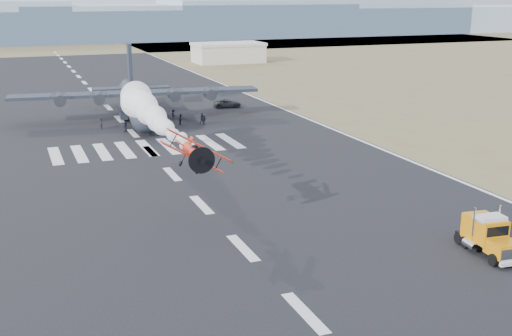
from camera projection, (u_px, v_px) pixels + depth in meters
ground at (305, 313)px, 42.56m from camera, size 500.00×500.00×0.00m
scrub_far at (50, 47)px, 249.16m from camera, size 500.00×80.00×0.00m
runway_markings at (133, 133)px, 96.45m from camera, size 60.00×260.00×0.01m
ridge_seg_d at (43, 26)px, 274.38m from camera, size 150.00×50.00×13.00m
ridge_seg_e at (190, 21)px, 296.88m from camera, size 150.00×50.00×15.00m
ridge_seg_f at (316, 17)px, 319.37m from camera, size 150.00×50.00×17.00m
ridge_seg_g at (425, 19)px, 342.66m from camera, size 150.00×50.00×13.00m
hangar_right at (228, 52)px, 192.61m from camera, size 20.50×12.50×5.90m
semi_truck at (488, 235)px, 51.82m from camera, size 2.97×7.36×3.26m
aerobatic_biplane at (194, 153)px, 56.37m from camera, size 5.71×5.84×4.62m
smoke_trail at (142, 105)px, 78.94m from camera, size 4.11×30.27×4.11m
transport_aircraft at (136, 100)px, 107.42m from camera, size 40.44×33.20×11.66m
support_vehicle at (227, 103)px, 118.10m from camera, size 5.35×2.86×1.43m
crew_a at (101, 124)px, 99.30m from camera, size 0.53×0.64×1.67m
crew_b at (181, 119)px, 102.64m from camera, size 0.89×0.97×1.70m
crew_c at (173, 114)px, 106.93m from camera, size 0.58×1.10×1.64m
crew_d at (204, 120)px, 102.34m from camera, size 1.05×0.97×1.62m
crew_e at (125, 126)px, 97.55m from camera, size 0.90×0.75×1.58m
crew_f at (164, 116)px, 104.61m from camera, size 1.82×1.03×1.87m
crew_g at (153, 116)px, 105.60m from camera, size 0.77×0.74×1.65m
crew_h at (202, 119)px, 103.03m from camera, size 0.97×0.72×1.81m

